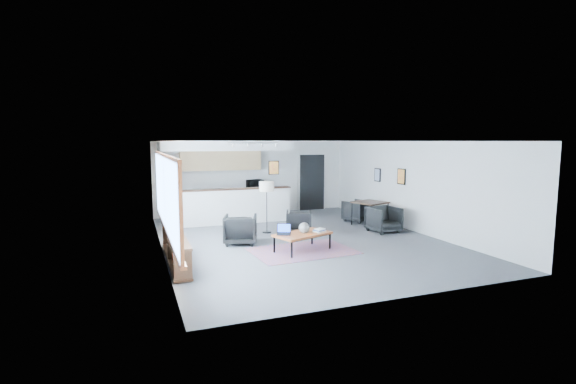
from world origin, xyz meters
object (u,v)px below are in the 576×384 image
object	(u,v)px
book_stack	(319,230)
floor_lamp	(267,188)
dining_chair_near	(384,220)
microwave	(255,183)
dining_table	(370,204)
coffee_table	(303,234)
dining_chair_far	(357,212)
armchair_right	(299,221)
armchair_left	(240,228)
laptop	(284,231)
ceramic_pot	(304,228)

from	to	relation	value
book_stack	floor_lamp	distance (m)	2.47
dining_chair_near	microwave	bearing A→B (deg)	116.61
dining_table	dining_chair_near	world-z (taller)	dining_table
coffee_table	dining_chair_near	xyz separation A→B (m)	(2.99, 1.12, -0.06)
coffee_table	dining_table	bearing A→B (deg)	13.62
dining_chair_far	dining_chair_near	bearing A→B (deg)	63.74
armchair_right	floor_lamp	distance (m)	1.30
coffee_table	armchair_left	distance (m)	1.73
dining_chair_far	microwave	size ratio (longest dim) A/B	1.17
book_stack	dining_table	world-z (taller)	dining_table
laptop	dining_chair_near	bearing A→B (deg)	40.48
ceramic_pot	dining_chair_far	world-z (taller)	ceramic_pot
ceramic_pot	dining_chair_near	size ratio (longest dim) A/B	0.37
book_stack	microwave	bearing A→B (deg)	90.74
laptop	dining_chair_near	size ratio (longest dim) A/B	0.58
armchair_left	floor_lamp	size ratio (longest dim) A/B	0.56
laptop	dining_chair_near	world-z (taller)	dining_chair_near
microwave	armchair_left	bearing A→B (deg)	-118.42
laptop	armchair_left	bearing A→B (deg)	147.01
book_stack	dining_chair_near	world-z (taller)	dining_chair_near
ceramic_pot	coffee_table	bearing A→B (deg)	138.86
armchair_right	dining_chair_near	distance (m)	2.45
armchair_right	dining_table	bearing A→B (deg)	-151.47
book_stack	dining_table	bearing A→B (deg)	38.22
laptop	ceramic_pot	xyz separation A→B (m)	(0.47, -0.11, 0.06)
armchair_right	dining_chair_near	xyz separation A→B (m)	(2.35, -0.70, -0.01)
armchair_right	dining_table	size ratio (longest dim) A/B	0.65
dining_chair_near	microwave	world-z (taller)	microwave
armchair_right	floor_lamp	size ratio (longest dim) A/B	0.49
floor_lamp	dining_table	size ratio (longest dim) A/B	1.33
dining_table	dining_chair_near	bearing A→B (deg)	-98.64
laptop	microwave	world-z (taller)	microwave
coffee_table	book_stack	distance (m)	0.44
book_stack	armchair_right	bearing A→B (deg)	83.53
armchair_right	microwave	bearing A→B (deg)	-63.63
dining_table	armchair_right	bearing A→B (deg)	-173.27
laptop	armchair_right	distance (m)	2.06
laptop	ceramic_pot	distance (m)	0.49
dining_table	dining_chair_far	world-z (taller)	dining_table
dining_chair_near	armchair_left	bearing A→B (deg)	172.82
armchair_right	laptop	bearing A→B (deg)	79.98
dining_table	book_stack	bearing A→B (deg)	-141.78
book_stack	ceramic_pot	bearing A→B (deg)	-178.05
armchair_left	coffee_table	bearing A→B (deg)	152.83
coffee_table	dining_chair_far	distance (m)	4.17
laptop	microwave	distance (m)	5.31
laptop	microwave	size ratio (longest dim) A/B	0.72
floor_lamp	microwave	bearing A→B (deg)	79.98
dining_chair_far	armchair_right	bearing A→B (deg)	-1.31
armchair_left	floor_lamp	xyz separation A→B (m)	(1.03, 1.01, 0.87)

